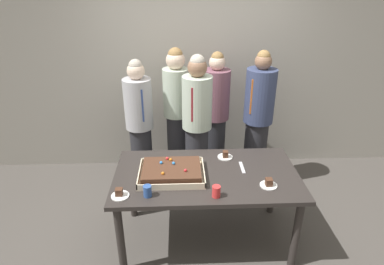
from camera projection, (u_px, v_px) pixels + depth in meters
ground_plane at (205, 237)px, 3.33m from camera, size 12.00×12.00×0.00m
interior_back_panel at (197, 57)px, 4.13m from camera, size 8.00×0.12×3.00m
party_table at (206, 182)px, 3.04m from camera, size 1.70×0.93×0.77m
sheet_cake at (172, 172)px, 2.95m from camera, size 0.59×0.46×0.12m
plated_slice_near_left at (120, 194)px, 2.68m from camera, size 0.15×0.15×0.07m
plated_slice_near_right at (269, 184)px, 2.81m from camera, size 0.15×0.15×0.07m
plated_slice_far_left at (225, 156)px, 3.25m from camera, size 0.15×0.15×0.07m
drink_cup_nearest at (216, 191)px, 2.66m from camera, size 0.07×0.07×0.10m
drink_cup_middle at (147, 191)px, 2.67m from camera, size 0.07×0.07×0.10m
cake_server_utensil at (242, 167)px, 3.09m from camera, size 0.03×0.20×0.01m
person_serving_front at (197, 127)px, 3.64m from camera, size 0.33×0.33×1.71m
person_green_shirt_behind at (258, 119)px, 3.89m from camera, size 0.35×0.35×1.70m
person_striped_tie_right at (140, 124)px, 3.84m from camera, size 0.32×0.32×1.61m
person_far_right_suit at (177, 114)px, 3.98m from camera, size 0.31×0.31×1.71m
person_left_edge_reaching at (215, 116)px, 4.05m from camera, size 0.33×0.33×1.65m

